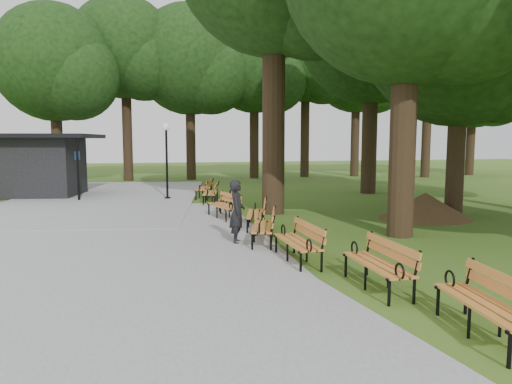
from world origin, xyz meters
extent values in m
plane|color=#375A19|center=(0.00, 0.00, 0.00)|extent=(100.00, 100.00, 0.00)
cube|color=gray|center=(-4.00, 3.00, 0.03)|extent=(12.00, 38.00, 0.06)
imported|color=black|center=(-0.96, 3.25, 0.81)|extent=(0.53, 0.67, 1.62)
cylinder|color=black|center=(-2.13, 12.89, 1.57)|extent=(0.10, 0.10, 3.13)
sphere|color=white|center=(-2.13, 12.89, 3.23)|extent=(0.32, 0.32, 0.32)
cone|color=#47301C|center=(5.94, 5.45, 0.44)|extent=(2.65, 2.65, 0.88)
cylinder|color=black|center=(3.55, 3.07, 3.39)|extent=(0.70, 0.70, 6.79)
cylinder|color=black|center=(7.30, 5.79, 2.93)|extent=(0.60, 0.60, 5.86)
sphere|color=black|center=(7.30, 5.79, 6.41)|extent=(6.66, 6.66, 6.66)
cylinder|color=black|center=(1.33, 7.83, 4.09)|extent=(0.80, 0.80, 8.18)
cylinder|color=black|center=(7.80, 12.99, 3.68)|extent=(0.76, 0.76, 7.35)
sphere|color=black|center=(7.80, 12.99, 8.04)|extent=(7.27, 7.27, 7.27)
camera|label=1|loc=(-3.34, -8.10, 2.58)|focal=32.57mm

